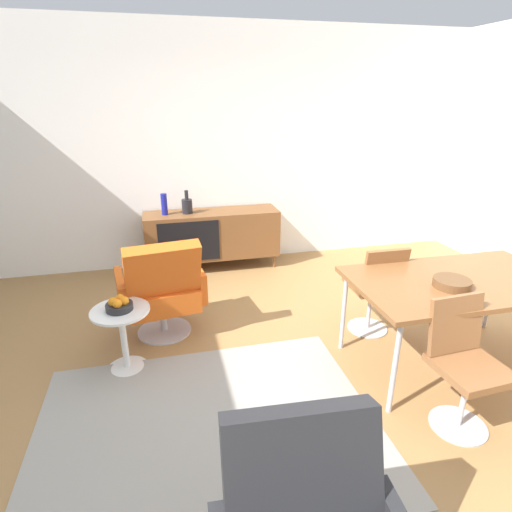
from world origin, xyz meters
TOP-DOWN VIEW (x-y plane):
  - ground_plane at (0.00, 0.00)m, footprint 8.32×8.32m
  - wall_back at (0.00, 2.60)m, footprint 6.80×0.12m
  - sideboard at (-0.23, 2.30)m, footprint 1.60×0.45m
  - vase_cobalt at (-0.77, 2.30)m, footprint 0.07×0.07m
  - vase_sculptural_dark at (-0.51, 2.30)m, footprint 0.12×0.12m
  - dining_table at (1.30, -0.10)m, footprint 1.60×0.90m
  - wooden_bowl_on_table at (1.16, -0.19)m, footprint 0.26×0.26m
  - dining_chair_front_left at (0.95, -0.66)m, footprint 0.42×0.45m
  - dining_chair_back_left at (0.95, 0.46)m, footprint 0.41×0.43m
  - lounge_chair_red at (-0.87, 0.84)m, footprint 0.78×0.73m
  - side_table_round at (-1.18, 0.43)m, footprint 0.44×0.44m
  - fruit_bowl at (-1.18, 0.43)m, footprint 0.20×0.20m
  - area_rug at (-0.64, -0.36)m, footprint 2.20×1.70m

SIDE VIEW (x-z plane):
  - ground_plane at x=0.00m, z-range 0.00..0.00m
  - area_rug at x=-0.64m, z-range 0.00..0.01m
  - side_table_round at x=-1.18m, z-range 0.06..0.58m
  - sideboard at x=-0.23m, z-range 0.08..0.80m
  - lounge_chair_red at x=-0.87m, z-range -0.01..0.94m
  - dining_chair_front_left at x=0.95m, z-range 0.04..0.90m
  - dining_chair_back_left at x=0.95m, z-range 0.04..0.90m
  - fruit_bowl at x=-1.18m, z-range 0.51..0.62m
  - dining_table at x=1.30m, z-range 0.33..1.07m
  - wooden_bowl_on_table at x=1.16m, z-range 0.74..0.80m
  - vase_sculptural_dark at x=-0.51m, z-range 0.68..0.95m
  - vase_cobalt at x=-0.77m, z-range 0.72..0.97m
  - wall_back at x=0.00m, z-range 0.00..2.80m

